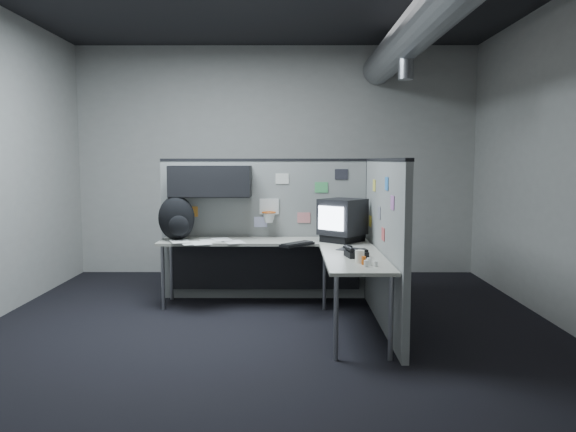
{
  "coord_description": "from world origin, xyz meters",
  "views": [
    {
      "loc": [
        0.19,
        -5.18,
        1.61
      ],
      "look_at": [
        0.17,
        0.35,
        1.06
      ],
      "focal_mm": 35.0,
      "sensor_mm": 36.0,
      "label": 1
    }
  ],
  "objects_px": {
    "keyboard": "(297,244)",
    "monitor": "(342,220)",
    "backpack": "(177,219)",
    "desk": "(286,255)",
    "phone": "(356,253)"
  },
  "relations": [
    {
      "from": "monitor",
      "to": "backpack",
      "type": "height_order",
      "value": "backpack"
    },
    {
      "from": "keyboard",
      "to": "monitor",
      "type": "bearing_deg",
      "value": 30.04
    },
    {
      "from": "desk",
      "to": "monitor",
      "type": "height_order",
      "value": "monitor"
    },
    {
      "from": "backpack",
      "to": "monitor",
      "type": "bearing_deg",
      "value": -2.5
    },
    {
      "from": "phone",
      "to": "backpack",
      "type": "distance_m",
      "value": 2.14
    },
    {
      "from": "desk",
      "to": "backpack",
      "type": "xyz_separation_m",
      "value": [
        -1.2,
        0.25,
        0.36
      ]
    },
    {
      "from": "keyboard",
      "to": "backpack",
      "type": "bearing_deg",
      "value": 161.96
    },
    {
      "from": "monitor",
      "to": "phone",
      "type": "relative_size",
      "value": 2.49
    },
    {
      "from": "monitor",
      "to": "desk",
      "type": "bearing_deg",
      "value": -169.32
    },
    {
      "from": "desk",
      "to": "keyboard",
      "type": "relative_size",
      "value": 5.98
    },
    {
      "from": "keyboard",
      "to": "phone",
      "type": "height_order",
      "value": "phone"
    },
    {
      "from": "keyboard",
      "to": "desk",
      "type": "bearing_deg",
      "value": 129.31
    },
    {
      "from": "desk",
      "to": "monitor",
      "type": "xyz_separation_m",
      "value": [
        0.61,
        0.17,
        0.36
      ]
    },
    {
      "from": "desk",
      "to": "monitor",
      "type": "distance_m",
      "value": 0.73
    },
    {
      "from": "monitor",
      "to": "backpack",
      "type": "relative_size",
      "value": 1.17
    }
  ]
}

